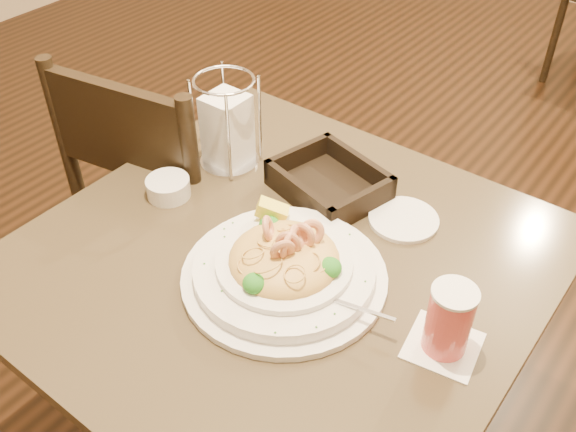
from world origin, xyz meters
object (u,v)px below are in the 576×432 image
Objects in this scene: napkin_caddy at (227,128)px; pasta_bowl at (284,265)px; bread_basket at (329,184)px; side_plate at (404,219)px; main_table at (282,335)px; butter_ramekin at (168,187)px; dining_chair_near at (172,206)px; drink_glass at (449,320)px.

pasta_bowl is at bearing -33.73° from napkin_caddy.
bread_basket is 1.81× the size of side_plate.
pasta_bowl reaches higher than main_table.
butter_ramekin is (-0.42, -0.22, 0.02)m from side_plate.
pasta_bowl is at bearing -47.24° from main_table.
main_table is 0.45m from napkin_caddy.
pasta_bowl reaches higher than bread_basket.
main_table is at bearing -120.74° from side_plate.
bread_basket is at bearing 10.32° from napkin_caddy.
napkin_caddy is 0.42m from side_plate.
dining_chair_near is at bearing -174.82° from side_plate.
drink_glass is at bearing 6.96° from pasta_bowl.
side_plate is at bearing 59.26° from main_table.
main_table is 0.52m from dining_chair_near.
napkin_caddy reaches higher than side_plate.
drink_glass is 0.63m from napkin_caddy.
side_plate is at bearing 4.47° from bread_basket.
dining_chair_near is 2.30× the size of pasta_bowl.
pasta_bowl is 0.30m from drink_glass.
pasta_bowl is 1.97× the size of napkin_caddy.
drink_glass reaches higher than butter_ramekin.
pasta_bowl is at bearing 148.53° from dining_chair_near.
dining_chair_near reaches higher than butter_ramekin.
bread_basket is at bearing 107.66° from pasta_bowl.
napkin_caddy reaches higher than main_table.
bread_basket is at bearing 175.54° from dining_chair_near.
bread_basket reaches higher than main_table.
pasta_bowl is at bearing -72.34° from bread_basket.
bread_basket is (0.45, 0.04, 0.25)m from dining_chair_near.
bread_basket is at bearing 149.66° from drink_glass.
pasta_bowl reaches higher than butter_ramekin.
main_table is 0.35m from side_plate.
drink_glass is 0.63m from butter_ramekin.
pasta_bowl is at bearing -173.04° from drink_glass.
pasta_bowl is 3.16× the size of drink_glass.
napkin_caddy is at bearing -169.68° from bread_basket.
side_plate is 1.54× the size of butter_ramekin.
dining_chair_near is 0.39m from napkin_caddy.
butter_ramekin is at bearing 172.15° from pasta_bowl.
side_plate is (0.17, 0.01, -0.02)m from bread_basket.
side_plate reaches higher than main_table.
pasta_bowl is (0.53, -0.21, 0.27)m from dining_chair_near.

